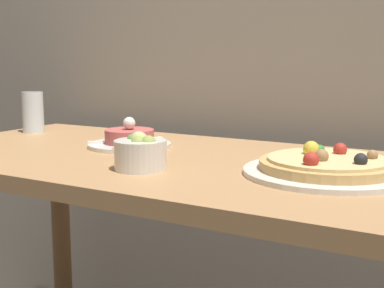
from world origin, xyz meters
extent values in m
cube|color=#AD7F51|center=(0.00, 0.32, 0.76)|extent=(1.39, 0.64, 0.03)
cylinder|color=#AD7F51|center=(-0.63, 0.58, 0.37)|extent=(0.06, 0.06, 0.74)
cylinder|color=silver|center=(0.33, 0.31, 0.78)|extent=(0.32, 0.32, 0.01)
cylinder|color=tan|center=(0.33, 0.31, 0.79)|extent=(0.26, 0.26, 0.02)
cylinder|color=#E0C684|center=(0.33, 0.31, 0.81)|extent=(0.23, 0.23, 0.01)
sphere|color=gold|center=(0.29, 0.34, 0.82)|extent=(0.03, 0.03, 0.03)
sphere|color=#B22D23|center=(0.32, 0.23, 0.82)|extent=(0.03, 0.03, 0.03)
sphere|color=#B22D23|center=(0.34, 0.37, 0.82)|extent=(0.03, 0.03, 0.03)
sphere|color=#997047|center=(0.41, 0.35, 0.81)|extent=(0.02, 0.02, 0.02)
sphere|color=#387F33|center=(0.31, 0.34, 0.82)|extent=(0.02, 0.02, 0.02)
sphere|color=#997047|center=(0.33, 0.28, 0.82)|extent=(0.03, 0.03, 0.03)
sphere|color=black|center=(0.40, 0.28, 0.82)|extent=(0.02, 0.02, 0.02)
sphere|color=#B22D23|center=(0.30, 0.34, 0.82)|extent=(0.02, 0.02, 0.02)
cylinder|color=silver|center=(-0.19, 0.38, 0.78)|extent=(0.21, 0.21, 0.01)
cylinder|color=#B2514C|center=(-0.19, 0.38, 0.80)|extent=(0.12, 0.12, 0.03)
sphere|color=silver|center=(-0.19, 0.38, 0.83)|extent=(0.03, 0.03, 0.03)
cube|color=white|center=(-0.11, 0.38, 0.79)|extent=(0.04, 0.02, 0.01)
cube|color=white|center=(-0.17, 0.46, 0.79)|extent=(0.03, 0.04, 0.01)
cube|color=white|center=(-0.26, 0.43, 0.79)|extent=(0.04, 0.04, 0.01)
cube|color=white|center=(-0.26, 0.33, 0.79)|extent=(0.04, 0.04, 0.01)
cube|color=white|center=(-0.17, 0.30, 0.79)|extent=(0.03, 0.04, 0.01)
cylinder|color=silver|center=(-0.01, 0.17, 0.80)|extent=(0.11, 0.11, 0.06)
sphere|color=#A3B25B|center=(-0.01, 0.17, 0.83)|extent=(0.03, 0.03, 0.03)
sphere|color=#B7BC70|center=(-0.02, 0.19, 0.83)|extent=(0.04, 0.04, 0.04)
sphere|color=#8EA34C|center=(-0.01, 0.16, 0.83)|extent=(0.03, 0.03, 0.03)
sphere|color=#668E42|center=(-0.03, 0.19, 0.83)|extent=(0.03, 0.03, 0.03)
sphere|color=#8EA34C|center=(0.01, 0.17, 0.83)|extent=(0.03, 0.03, 0.03)
cylinder|color=silver|center=(-0.60, 0.45, 0.84)|extent=(0.06, 0.06, 0.12)
camera|label=1|loc=(0.61, -0.69, 1.00)|focal=50.00mm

